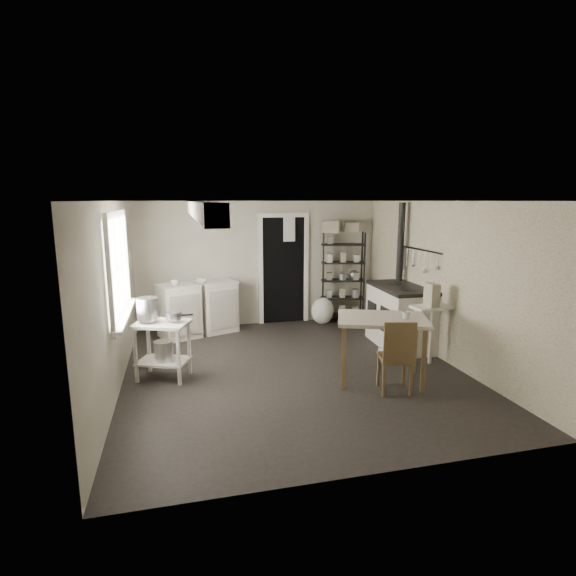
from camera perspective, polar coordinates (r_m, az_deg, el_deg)
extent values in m
plane|color=black|center=(6.32, 0.66, -10.36)|extent=(5.00, 5.00, 0.00)
plane|color=silver|center=(5.88, 0.71, 11.00)|extent=(5.00, 5.00, 0.00)
cube|color=#BAB49F|center=(8.40, -3.60, 3.13)|extent=(4.50, 0.02, 2.30)
cube|color=#BAB49F|center=(3.70, 10.52, -7.33)|extent=(4.50, 0.02, 2.30)
cube|color=#BAB49F|center=(5.86, -21.14, -1.08)|extent=(0.02, 5.00, 2.30)
cube|color=#BAB49F|center=(6.90, 19.09, 0.80)|extent=(0.02, 5.00, 2.30)
cylinder|color=#B9B9BB|center=(6.04, -17.40, -2.54)|extent=(0.34, 0.34, 0.29)
cylinder|color=#B9B9BB|center=(5.96, -14.27, -3.42)|extent=(0.23, 0.23, 0.10)
cylinder|color=#B9B9BB|center=(6.10, -15.50, -7.70)|extent=(0.32, 0.32, 0.26)
imported|color=silver|center=(7.90, -10.99, 1.02)|extent=(0.36, 0.36, 0.07)
imported|color=silver|center=(7.73, -14.16, 0.78)|extent=(0.16, 0.16, 0.10)
imported|color=silver|center=(8.52, 5.30, 4.75)|extent=(0.10, 0.11, 0.21)
cube|color=#BFB899|center=(8.44, 5.40, 9.00)|extent=(0.37, 0.35, 0.21)
cube|color=#BFB899|center=(8.65, 7.93, 8.86)|extent=(0.31, 0.29, 0.18)
cube|color=#BFB899|center=(6.53, 17.79, -0.93)|extent=(0.13, 0.22, 0.32)
imported|color=silver|center=(5.82, 14.69, -4.23)|extent=(0.13, 0.13, 0.10)
ellipsoid|color=silver|center=(8.52, 4.40, -3.01)|extent=(0.49, 0.44, 0.51)
cylinder|color=silver|center=(6.84, 11.90, -8.21)|extent=(0.14, 0.14, 0.16)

